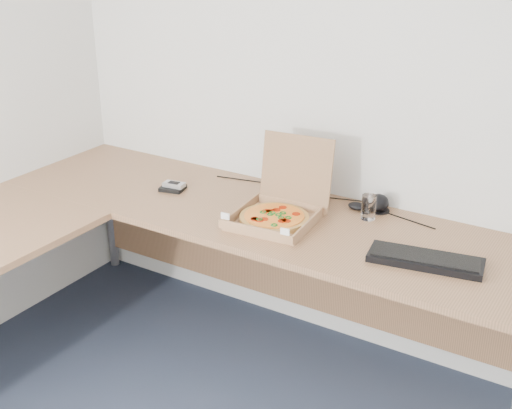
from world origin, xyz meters
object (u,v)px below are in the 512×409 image
Objects in this scene: pizza_box at (277,213)px; keyboard at (425,260)px; wallet at (173,188)px; drinking_glass at (369,207)px; desk at (140,237)px.

keyboard is at bearing -8.29° from pizza_box.
wallet is (-0.60, 0.05, -0.03)m from pizza_box.
drinking_glass is 0.43m from keyboard.
pizza_box is at bearing 40.96° from desk.
desk is 0.97m from drinking_glass.
pizza_box is 3.49× the size of wallet.
keyboard is at bearing -17.60° from wallet.
drinking_glass is 0.26× the size of keyboard.
pizza_box is 0.39m from drinking_glass.
pizza_box is at bearing -18.75° from wallet.
keyboard is at bearing 17.48° from desk.
pizza_box reaches higher than drinking_glass.
wallet is at bearing 166.25° from keyboard.
pizza_box is 0.66m from keyboard.
drinking_glass is at bearing 132.63° from keyboard.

